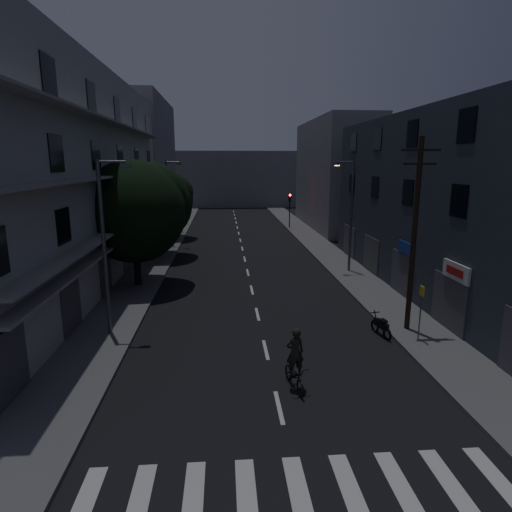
{
  "coord_description": "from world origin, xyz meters",
  "views": [
    {
      "loc": [
        -1.76,
        -10.78,
        8.01
      ],
      "look_at": [
        0.0,
        12.0,
        3.0
      ],
      "focal_mm": 30.0,
      "sensor_mm": 36.0,
      "label": 1
    }
  ],
  "objects": [
    {
      "name": "ground",
      "position": [
        0.0,
        25.0,
        0.0
      ],
      "size": [
        160.0,
        160.0,
        0.0
      ],
      "primitive_type": "plane",
      "color": "black",
      "rests_on": "ground"
    },
    {
      "name": "sidewalk_left",
      "position": [
        -7.5,
        25.0,
        0.07
      ],
      "size": [
        3.0,
        90.0,
        0.15
      ],
      "primitive_type": "cube",
      "color": "#565659",
      "rests_on": "ground"
    },
    {
      "name": "sidewalk_right",
      "position": [
        7.5,
        25.0,
        0.07
      ],
      "size": [
        3.0,
        90.0,
        0.15
      ],
      "primitive_type": "cube",
      "color": "#565659",
      "rests_on": "ground"
    },
    {
      "name": "crosswalk",
      "position": [
        -0.0,
        -2.0,
        0.0
      ],
      "size": [
        10.9,
        3.0,
        0.01
      ],
      "color": "beige",
      "rests_on": "ground"
    },
    {
      "name": "lane_markings",
      "position": [
        0.0,
        31.25,
        0.01
      ],
      "size": [
        0.15,
        60.5,
        0.01
      ],
      "color": "beige",
      "rests_on": "ground"
    },
    {
      "name": "building_left",
      "position": [
        -11.98,
        18.0,
        6.99
      ],
      "size": [
        7.0,
        36.0,
        14.0
      ],
      "color": "#A3A49F",
      "rests_on": "ground"
    },
    {
      "name": "building_right",
      "position": [
        11.99,
        14.0,
        5.5
      ],
      "size": [
        6.19,
        28.0,
        11.0
      ],
      "color": "#2B303A",
      "rests_on": "ground"
    },
    {
      "name": "building_far_left",
      "position": [
        -12.0,
        48.0,
        8.0
      ],
      "size": [
        6.0,
        20.0,
        16.0
      ],
      "primitive_type": "cube",
      "color": "slate",
      "rests_on": "ground"
    },
    {
      "name": "building_far_right",
      "position": [
        12.0,
        42.0,
        6.5
      ],
      "size": [
        6.0,
        20.0,
        13.0
      ],
      "primitive_type": "cube",
      "color": "slate",
      "rests_on": "ground"
    },
    {
      "name": "building_far_end",
      "position": [
        0.0,
        70.0,
        5.0
      ],
      "size": [
        24.0,
        8.0,
        10.0
      ],
      "primitive_type": "cube",
      "color": "slate",
      "rests_on": "ground"
    },
    {
      "name": "tree_near",
      "position": [
        -7.35,
        16.95,
        5.2
      ],
      "size": [
        6.55,
        6.55,
        8.08
      ],
      "color": "black",
      "rests_on": "sidewalk_left"
    },
    {
      "name": "tree_mid",
      "position": [
        -7.28,
        25.76,
        4.73
      ],
      "size": [
        5.96,
        5.96,
        7.34
      ],
      "color": "black",
      "rests_on": "sidewalk_left"
    },
    {
      "name": "tree_far",
      "position": [
        -7.56,
        34.98,
        4.38
      ],
      "size": [
        5.46,
        5.46,
        6.75
      ],
      "color": "black",
      "rests_on": "sidewalk_left"
    },
    {
      "name": "traffic_signal_far_right",
      "position": [
        6.38,
        41.0,
        3.1
      ],
      "size": [
        0.28,
        0.37,
        4.1
      ],
      "color": "black",
      "rests_on": "sidewalk_right"
    },
    {
      "name": "traffic_signal_far_left",
      "position": [
        -6.7,
        39.02,
        3.1
      ],
      "size": [
        0.28,
        0.37,
        4.1
      ],
      "color": "black",
      "rests_on": "sidewalk_left"
    },
    {
      "name": "street_lamp_left_near",
      "position": [
        -7.04,
        8.64,
        4.6
      ],
      "size": [
        1.51,
        0.25,
        8.0
      ],
      "color": "#595D61",
      "rests_on": "sidewalk_left"
    },
    {
      "name": "street_lamp_right",
      "position": [
        7.4,
        19.48,
        4.6
      ],
      "size": [
        1.51,
        0.25,
        8.0
      ],
      "color": "#515158",
      "rests_on": "sidewalk_right"
    },
    {
      "name": "street_lamp_left_far",
      "position": [
        -6.93,
        30.86,
        4.6
      ],
      "size": [
        1.51,
        0.25,
        8.0
      ],
      "color": "#53575B",
      "rests_on": "sidewalk_left"
    },
    {
      "name": "utility_pole",
      "position": [
        7.03,
        8.09,
        4.87
      ],
      "size": [
        1.8,
        0.24,
        9.0
      ],
      "color": "black",
      "rests_on": "sidewalk_right"
    },
    {
      "name": "bus_stop_sign",
      "position": [
        6.97,
        6.71,
        1.89
      ],
      "size": [
        0.06,
        0.35,
        2.52
      ],
      "color": "#595B60",
      "rests_on": "sidewalk_right"
    },
    {
      "name": "motorcycle",
      "position": [
        5.58,
        7.66,
        0.43
      ],
      "size": [
        0.57,
        1.7,
        1.1
      ],
      "rotation": [
        0.0,
        0.0,
        0.19
      ],
      "color": "black",
      "rests_on": "ground"
    },
    {
      "name": "cyclist",
      "position": [
        0.71,
        3.19,
        0.78
      ],
      "size": [
        0.99,
        1.92,
        2.32
      ],
      "rotation": [
        0.0,
        0.0,
        0.2
      ],
      "color": "black",
      "rests_on": "ground"
    }
  ]
}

